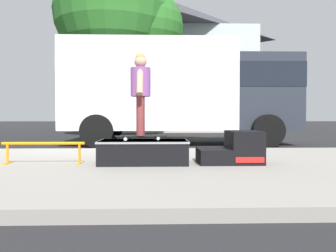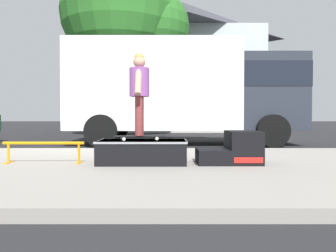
{
  "view_description": "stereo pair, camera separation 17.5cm",
  "coord_description": "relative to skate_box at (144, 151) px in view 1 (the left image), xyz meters",
  "views": [
    {
      "loc": [
        2.41,
        -7.99,
        0.81
      ],
      "look_at": [
        2.59,
        -2.16,
        0.66
      ],
      "focal_mm": 35.41,
      "sensor_mm": 36.0,
      "label": 1
    },
    {
      "loc": [
        2.58,
        -7.99,
        0.81
      ],
      "look_at": [
        2.59,
        -2.16,
        0.66
      ],
      "focal_mm": 35.41,
      "sensor_mm": 36.0,
      "label": 2
    }
  ],
  "objects": [
    {
      "name": "skater_kid",
      "position": [
        -0.05,
        0.04,
        0.97
      ],
      "size": [
        0.3,
        0.64,
        1.25
      ],
      "color": "brown",
      "rests_on": "skateboard"
    },
    {
      "name": "grind_rail",
      "position": [
        -1.5,
        0.01,
        0.05
      ],
      "size": [
        1.23,
        0.28,
        0.33
      ],
      "color": "orange",
      "rests_on": "sidewalk_slab"
    },
    {
      "name": "street_tree_main",
      "position": [
        -1.34,
        8.86,
        4.71
      ],
      "size": [
        5.32,
        4.84,
        7.59
      ],
      "color": "brown",
      "rests_on": "ground"
    },
    {
      "name": "skate_box",
      "position": [
        0.0,
        0.0,
        0.0
      ],
      "size": [
        1.32,
        0.77,
        0.35
      ],
      "color": "black",
      "rests_on": "sidewalk_slab"
    },
    {
      "name": "skateboard",
      "position": [
        -0.05,
        0.04,
        0.22
      ],
      "size": [
        0.81,
        0.39,
        0.07
      ],
      "color": "black",
      "rests_on": "skate_box"
    },
    {
      "name": "ground_plane",
      "position": [
        -2.2,
        2.99,
        -0.31
      ],
      "size": [
        140.0,
        140.0,
        0.0
      ],
      "primitive_type": "plane",
      "color": "black"
    },
    {
      "name": "house_behind",
      "position": [
        1.38,
        16.86,
        3.93
      ],
      "size": [
        9.54,
        8.22,
        8.4
      ],
      "color": "silver",
      "rests_on": "ground"
    },
    {
      "name": "kicker_ramp",
      "position": [
        1.38,
        -0.0,
        0.01
      ],
      "size": [
        0.93,
        0.69,
        0.49
      ],
      "color": "black",
      "rests_on": "sidewalk_slab"
    },
    {
      "name": "box_truck",
      "position": [
        0.93,
        5.19,
        1.39
      ],
      "size": [
        6.91,
        2.63,
        3.05
      ],
      "color": "white",
      "rests_on": "ground"
    }
  ]
}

